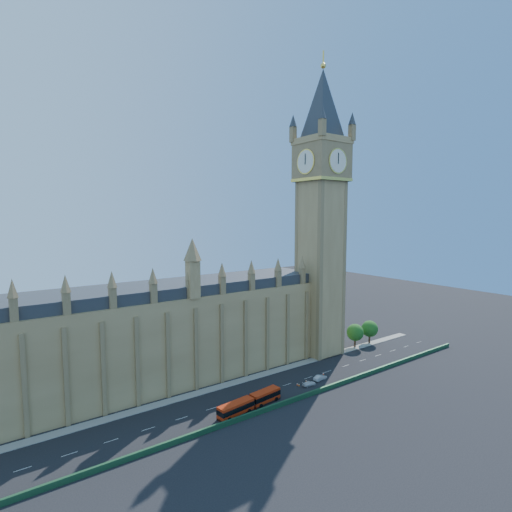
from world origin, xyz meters
TOP-DOWN VIEW (x-y plane):
  - ground at (0.00, 0.00)m, footprint 400.00×400.00m
  - palace_westminster at (-25.00, 22.00)m, footprint 120.00×20.00m
  - elizabeth_tower at (38.00, 13.99)m, footprint 20.59×20.59m
  - bridge_parapet at (0.00, -9.00)m, footprint 160.00×0.60m
  - kerb_north at (0.00, 9.50)m, footprint 160.00×3.00m
  - tree_east_near at (52.22, 10.08)m, footprint 6.00×6.00m
  - tree_east_far at (60.22, 10.08)m, footprint 6.00×6.00m
  - red_bus at (-4.54, -5.70)m, footprint 18.63×4.83m
  - car_grey at (-2.00, -4.33)m, footprint 4.15×2.04m
  - car_silver at (21.65, -3.17)m, footprint 4.58×2.01m
  - car_white at (16.46, -4.19)m, footprint 4.22×1.98m
  - cone_a at (25.08, -1.02)m, footprint 0.62×0.62m
  - cone_b at (14.00, -2.03)m, footprint 0.46×0.46m
  - cone_c at (17.48, -1.84)m, footprint 0.52×0.52m
  - cone_d at (14.00, -2.73)m, footprint 0.56×0.56m

SIDE VIEW (x-z plane):
  - ground at x=0.00m, z-range 0.00..0.00m
  - kerb_north at x=0.00m, z-range 0.00..0.16m
  - cone_b at x=14.00m, z-range 0.00..0.61m
  - cone_c at x=17.48m, z-range 0.00..0.63m
  - cone_d at x=14.00m, z-range 0.00..0.72m
  - cone_a at x=25.08m, z-range -0.01..0.76m
  - car_white at x=16.46m, z-range 0.00..1.19m
  - bridge_parapet at x=0.00m, z-range 0.00..1.20m
  - car_grey at x=-2.00m, z-range 0.00..1.36m
  - car_silver at x=21.65m, z-range 0.00..1.46m
  - red_bus at x=-4.54m, z-range 0.08..3.22m
  - tree_east_near at x=52.22m, z-range 1.39..9.89m
  - tree_east_far at x=60.22m, z-range 1.39..9.89m
  - palace_westminster at x=-25.00m, z-range -0.14..27.86m
  - elizabeth_tower at x=38.00m, z-range 2.06..107.06m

